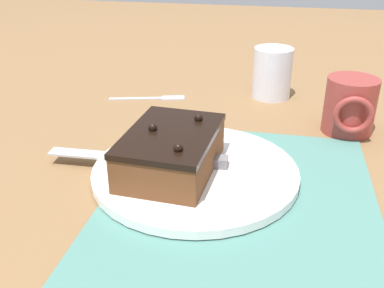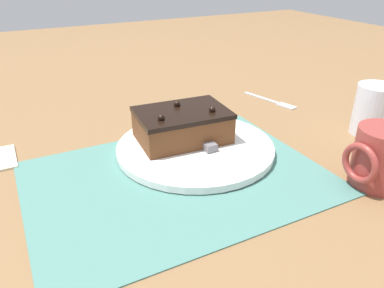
% 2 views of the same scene
% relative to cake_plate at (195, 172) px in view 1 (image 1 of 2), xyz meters
% --- Properties ---
extents(ground_plane, '(3.00, 3.00, 0.00)m').
position_rel_cake_plate_xyz_m(ground_plane, '(0.07, 0.07, -0.01)').
color(ground_plane, olive).
extents(placemat_woven, '(0.46, 0.34, 0.00)m').
position_rel_cake_plate_xyz_m(placemat_woven, '(0.07, 0.07, -0.01)').
color(placemat_woven, slate).
rests_on(placemat_woven, ground_plane).
extents(cake_plate, '(0.28, 0.28, 0.01)m').
position_rel_cake_plate_xyz_m(cake_plate, '(0.00, 0.00, 0.00)').
color(cake_plate, white).
rests_on(cake_plate, placemat_woven).
extents(chocolate_cake, '(0.17, 0.12, 0.07)m').
position_rel_cake_plate_xyz_m(chocolate_cake, '(0.01, -0.03, 0.03)').
color(chocolate_cake, brown).
rests_on(chocolate_cake, cake_plate).
extents(serving_knife, '(0.03, 0.26, 0.01)m').
position_rel_cake_plate_xyz_m(serving_knife, '(-0.01, -0.04, 0.01)').
color(serving_knife, slate).
rests_on(serving_knife, cake_plate).
extents(drinking_glass, '(0.08, 0.08, 0.10)m').
position_rel_cake_plate_xyz_m(drinking_glass, '(-0.35, 0.09, 0.04)').
color(drinking_glass, white).
rests_on(drinking_glass, ground_plane).
extents(coffee_mug, '(0.09, 0.08, 0.09)m').
position_rel_cake_plate_xyz_m(coffee_mug, '(-0.20, 0.22, 0.04)').
color(coffee_mug, '#993833').
rests_on(coffee_mug, ground_plane).
extents(dessert_fork, '(0.05, 0.15, 0.01)m').
position_rel_cake_plate_xyz_m(dessert_fork, '(-0.29, -0.14, -0.01)').
color(dessert_fork, '#B7BABF').
rests_on(dessert_fork, ground_plane).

